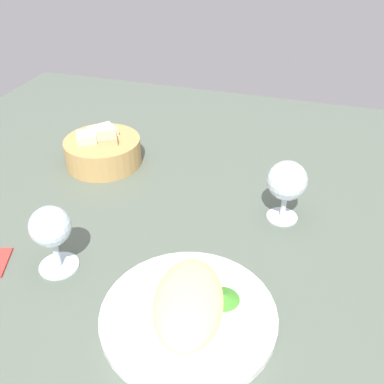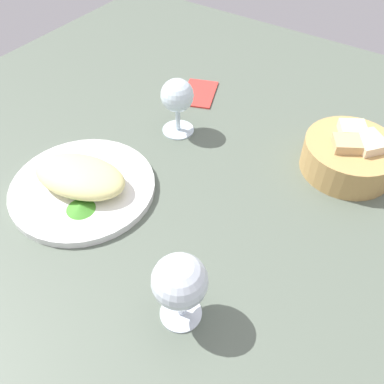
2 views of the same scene
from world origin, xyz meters
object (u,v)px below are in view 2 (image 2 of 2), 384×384
wine_glass_far (177,99)px  wine_glass_near (180,283)px  plate (83,188)px  folded_napkin (199,92)px  bread_basket (350,155)px

wine_glass_far → wine_glass_near: bearing=-54.1°
wine_glass_near → wine_glass_far: (-24.29, 33.61, -0.19)cm
plate → folded_napkin: plate is taller
plate → folded_napkin: size_ratio=2.33×
wine_glass_near → folded_napkin: (-28.14, 47.44, -7.53)cm
bread_basket → wine_glass_far: 34.23cm
folded_napkin → wine_glass_far: bearing=174.4°
plate → folded_napkin: (0.12, 37.62, -0.30)cm
plate → wine_glass_far: wine_glass_far is taller
plate → wine_glass_near: bearing=-19.2°
wine_glass_near → folded_napkin: bearing=120.7°
bread_basket → folded_napkin: 37.35cm
wine_glass_far → folded_napkin: bearing=105.6°
bread_basket → wine_glass_near: bearing=-101.7°
folded_napkin → bread_basket: bearing=-119.8°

